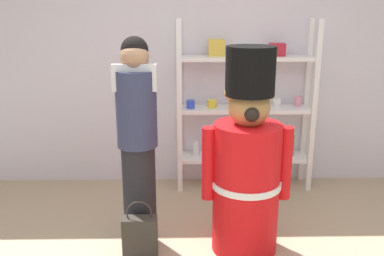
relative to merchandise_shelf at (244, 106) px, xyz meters
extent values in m
cube|color=silver|center=(-0.40, 0.22, 0.41)|extent=(6.40, 0.12, 2.60)
cube|color=white|center=(-0.67, -0.15, 0.00)|extent=(0.05, 0.05, 1.77)
cube|color=white|center=(0.68, -0.15, 0.00)|extent=(0.05, 0.05, 1.77)
cube|color=white|center=(-0.67, 0.15, 0.00)|extent=(0.05, 0.05, 1.77)
cube|color=white|center=(0.68, 0.15, 0.00)|extent=(0.05, 0.05, 1.77)
cube|color=white|center=(0.01, 0.00, -0.57)|extent=(1.36, 0.30, 0.04)
cube|color=white|center=(0.01, 0.00, -0.04)|extent=(1.36, 0.30, 0.04)
cube|color=white|center=(0.01, 0.00, 0.49)|extent=(1.36, 0.30, 0.04)
cylinder|color=blue|center=(-0.56, -0.03, 0.02)|extent=(0.09, 0.09, 0.08)
cylinder|color=yellow|center=(-0.33, 0.00, 0.02)|extent=(0.10, 0.10, 0.08)
cylinder|color=navy|center=(-0.11, -0.01, 0.02)|extent=(0.10, 0.10, 0.08)
cylinder|color=green|center=(0.12, -0.01, 0.03)|extent=(0.10, 0.10, 0.10)
cylinder|color=white|center=(0.34, 0.03, 0.03)|extent=(0.08, 0.08, 0.09)
cylinder|color=pink|center=(0.57, 0.04, 0.04)|extent=(0.07, 0.07, 0.11)
cylinder|color=silver|center=(-0.50, 0.02, -0.47)|extent=(0.07, 0.07, 0.16)
cylinder|color=navy|center=(-0.16, 0.00, -0.45)|extent=(0.07, 0.07, 0.19)
cylinder|color=#B27226|center=(0.17, -0.02, -0.46)|extent=(0.08, 0.08, 0.18)
cylinder|color=#596B33|center=(0.51, -0.02, -0.43)|extent=(0.06, 0.06, 0.23)
cube|color=gold|center=(-0.30, 0.00, 0.60)|extent=(0.16, 0.13, 0.17)
cube|color=#B21E2D|center=(0.31, 0.00, 0.58)|extent=(0.15, 0.12, 0.13)
cylinder|color=red|center=(-0.15, -1.26, -0.37)|extent=(0.52, 0.52, 1.04)
cylinder|color=white|center=(-0.15, -1.26, -0.32)|extent=(0.54, 0.54, 0.05)
sphere|color=#A87B46|center=(-0.15, -1.26, 0.29)|extent=(0.31, 0.31, 0.31)
sphere|color=#A87B46|center=(-0.28, -1.26, 0.39)|extent=(0.11, 0.11, 0.11)
sphere|color=#A87B46|center=(-0.02, -1.26, 0.39)|extent=(0.11, 0.11, 0.11)
cylinder|color=black|center=(-0.15, -1.26, 0.55)|extent=(0.36, 0.36, 0.36)
cylinder|color=red|center=(-0.44, -1.26, -0.16)|extent=(0.11, 0.11, 0.57)
cylinder|color=red|center=(0.14, -1.26, -0.16)|extent=(0.11, 0.11, 0.57)
sphere|color=black|center=(-0.15, -1.40, 0.26)|extent=(0.11, 0.11, 0.11)
cylinder|color=black|center=(-0.99, -1.17, -0.46)|extent=(0.26, 0.26, 0.85)
cylinder|color=#2D3351|center=(-0.99, -1.17, 0.25)|extent=(0.31, 0.31, 0.59)
sphere|color=#A37556|center=(-0.99, -1.17, 0.64)|extent=(0.21, 0.21, 0.21)
cube|color=silver|center=(-0.99, -1.23, 0.50)|extent=(0.33, 0.04, 0.20)
sphere|color=black|center=(-0.99, -1.15, 0.69)|extent=(0.20, 0.20, 0.20)
cube|color=#332D28|center=(-0.97, -1.38, -0.72)|extent=(0.27, 0.12, 0.34)
torus|color=#332D28|center=(-0.97, -1.38, -0.51)|extent=(0.20, 0.01, 0.20)
camera|label=1|loc=(-0.63, -4.29, 1.00)|focal=39.74mm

